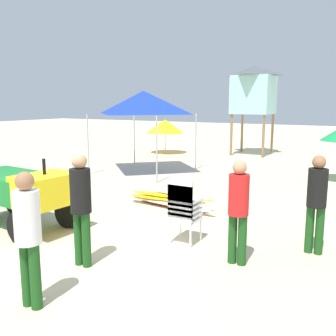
{
  "coord_description": "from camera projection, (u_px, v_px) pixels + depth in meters",
  "views": [
    {
      "loc": [
        4.88,
        -4.33,
        2.55
      ],
      "look_at": [
        0.78,
        2.81,
        1.11
      ],
      "focal_mm": 40.51,
      "sensor_mm": 36.0,
      "label": 1
    }
  ],
  "objects": [
    {
      "name": "lifeguard_near_left",
      "position": [
        238.0,
        205.0,
        5.89
      ],
      "size": [
        0.32,
        0.32,
        1.67
      ],
      "color": "#194C19",
      "rests_on": "ground"
    },
    {
      "name": "beach_umbrella_left",
      "position": [
        165.0,
        126.0,
        18.92
      ],
      "size": [
        1.89,
        1.89,
        1.69
      ],
      "color": "beige",
      "rests_on": "ground"
    },
    {
      "name": "lifeguard_near_center",
      "position": [
        317.0,
        198.0,
        6.31
      ],
      "size": [
        0.32,
        0.32,
        1.69
      ],
      "color": "#194C19",
      "rests_on": "ground"
    },
    {
      "name": "lifeguard_near_right",
      "position": [
        28.0,
        231.0,
        4.62
      ],
      "size": [
        0.32,
        0.32,
        1.73
      ],
      "color": "#194C19",
      "rests_on": "ground"
    },
    {
      "name": "surfboard_pile",
      "position": [
        171.0,
        199.0,
        9.27
      ],
      "size": [
        2.54,
        0.79,
        0.4
      ],
      "color": "red",
      "rests_on": "ground"
    },
    {
      "name": "lifeguard_far_right",
      "position": [
        81.0,
        202.0,
        5.82
      ],
      "size": [
        0.32,
        0.32,
        1.79
      ],
      "color": "#194C19",
      "rests_on": "ground"
    },
    {
      "name": "ground",
      "position": [
        48.0,
        252.0,
        6.53
      ],
      "size": [
        80.0,
        80.0,
        0.0
      ],
      "primitive_type": "plane",
      "color": "beige"
    },
    {
      "name": "popup_canopy",
      "position": [
        144.0,
        102.0,
        13.64
      ],
      "size": [
        2.9,
        2.9,
        2.95
      ],
      "color": "#B2B2B7",
      "rests_on": "ground"
    },
    {
      "name": "stacked_plastic_chairs",
      "position": [
        183.0,
        206.0,
        6.8
      ],
      "size": [
        0.48,
        0.48,
        1.2
      ],
      "color": "white",
      "rests_on": "ground"
    },
    {
      "name": "lifeguard_tower",
      "position": [
        254.0,
        90.0,
        18.14
      ],
      "size": [
        1.98,
        1.98,
        4.24
      ],
      "color": "olive",
      "rests_on": "ground"
    },
    {
      "name": "utility_cart",
      "position": [
        20.0,
        190.0,
        7.67
      ],
      "size": [
        2.63,
        1.46,
        1.5
      ],
      "color": "#197A2D",
      "rests_on": "ground"
    }
  ]
}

